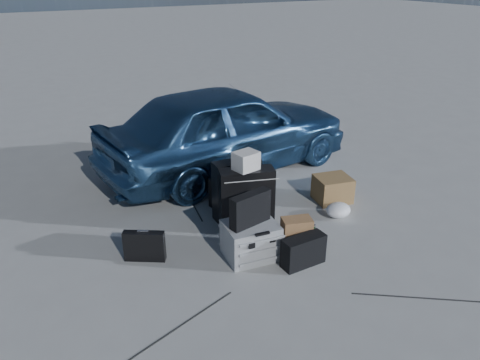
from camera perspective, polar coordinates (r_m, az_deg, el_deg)
name	(u,v)px	position (r m, az deg, el deg)	size (l,w,h in m)	color
ground	(280,258)	(4.58, 4.92, -9.50)	(60.00, 60.00, 0.00)	#9FA09B
car	(227,128)	(6.28, -1.62, 6.32)	(1.40, 3.48, 1.19)	#336192
pelican_case	(251,240)	(4.50, 1.31, -7.36)	(0.49, 0.40, 0.35)	gray
laptop_bag	(250,209)	(4.34, 1.26, -3.57)	(0.42, 0.11, 0.32)	black
briefcase	(144,246)	(4.56, -11.58, -7.90)	(0.39, 0.09, 0.30)	black
suitcase_left	(237,189)	(5.12, -0.40, -1.13)	(0.52, 0.19, 0.68)	black
suitcase_right	(247,199)	(4.90, 0.81, -2.38)	(0.57, 0.20, 0.68)	black
white_carton	(246,161)	(4.72, 0.73, 2.36)	(0.24, 0.19, 0.19)	beige
duffel_bag	(239,189)	(5.51, -0.09, -1.12)	(0.69, 0.29, 0.34)	black
flat_box_white	(238,173)	(5.44, -0.19, 0.88)	(0.36, 0.27, 0.06)	beige
flat_box_black	(237,168)	(5.42, -0.36, 1.47)	(0.26, 0.18, 0.06)	black
kraft_bag	(296,236)	(4.58, 6.87, -6.80)	(0.28, 0.17, 0.38)	olive
cardboard_box	(333,189)	(5.67, 11.21, -1.06)	(0.40, 0.35, 0.30)	olive
plastic_bag	(338,210)	(5.35, 11.89, -3.61)	(0.29, 0.25, 0.16)	white
messenger_bag	(303,251)	(4.44, 7.73, -8.57)	(0.42, 0.16, 0.30)	black
green_bottle	(313,238)	(4.68, 8.93, -6.99)	(0.07, 0.07, 0.27)	black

